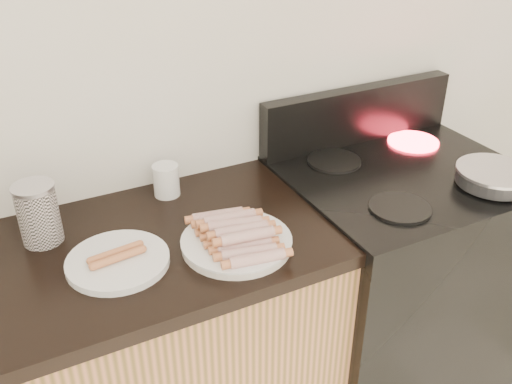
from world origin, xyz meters
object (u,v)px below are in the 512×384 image
frying_pan (495,176)px  mug (166,180)px  side_plate (118,261)px  canister (38,214)px  stove (391,283)px  main_plate (237,244)px

frying_pan → mug: 1.01m
frying_pan → side_plate: size_ratio=1.56×
canister → frying_pan: bearing=-15.0°
stove → main_plate: 0.81m
stove → side_plate: size_ratio=3.49×
mug → side_plate: bearing=-129.3°
side_plate → canister: size_ratio=1.54×
frying_pan → main_plate: (-0.84, 0.08, -0.04)m
main_plate → canister: canister is taller
canister → stove: bearing=-7.8°
frying_pan → canister: (-1.29, 0.35, 0.04)m
stove → side_plate: bearing=-177.5°
frying_pan → main_plate: bearing=174.8°
stove → canister: (-1.12, 0.15, 0.53)m
mug → canister: bearing=-167.4°
stove → frying_pan: size_ratio=2.23×
frying_pan → canister: bearing=165.5°
main_plate → frying_pan: bearing=-5.7°
side_plate → canister: bearing=127.4°
side_plate → mug: (0.23, 0.28, 0.04)m
frying_pan → main_plate: frying_pan is taller
main_plate → mug: size_ratio=2.94×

